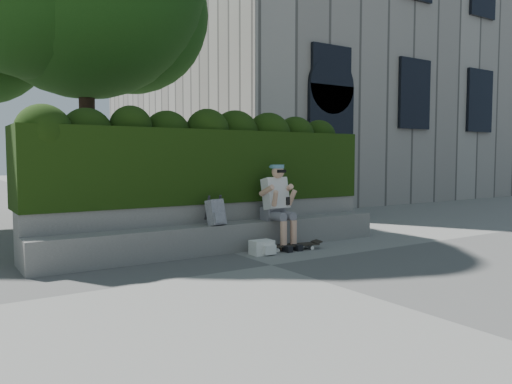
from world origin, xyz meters
TOP-DOWN VIEW (x-y plane):
  - ground at (0.00, 0.00)m, footprint 80.00×80.00m
  - bench_ledge at (0.00, 1.25)m, footprint 6.00×0.45m
  - planter_wall at (0.00, 1.73)m, footprint 6.00×0.50m
  - hedge at (0.00, 1.95)m, footprint 6.00×1.00m
  - building at (9.00, 11.00)m, footprint 12.00×12.00m
  - person at (0.87, 1.07)m, footprint 0.40×0.76m
  - skateboard at (0.94, 0.74)m, footprint 0.90×0.39m
  - backpack_plaid at (-0.25, 1.15)m, footprint 0.30×0.21m
  - backpack_ground at (0.31, 0.71)m, footprint 0.35×0.25m

SIDE VIEW (x-z plane):
  - ground at x=0.00m, z-range 0.00..0.00m
  - skateboard at x=0.94m, z-range 0.03..0.12m
  - backpack_ground at x=0.31m, z-range 0.00..0.22m
  - bench_ledge at x=0.00m, z-range 0.00..0.45m
  - planter_wall at x=0.00m, z-range 0.00..0.75m
  - backpack_plaid at x=-0.25m, z-range 0.45..0.85m
  - person at x=0.87m, z-range 0.06..1.44m
  - hedge at x=0.00m, z-range 0.75..1.95m
  - building at x=9.00m, z-range 0.00..15.00m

